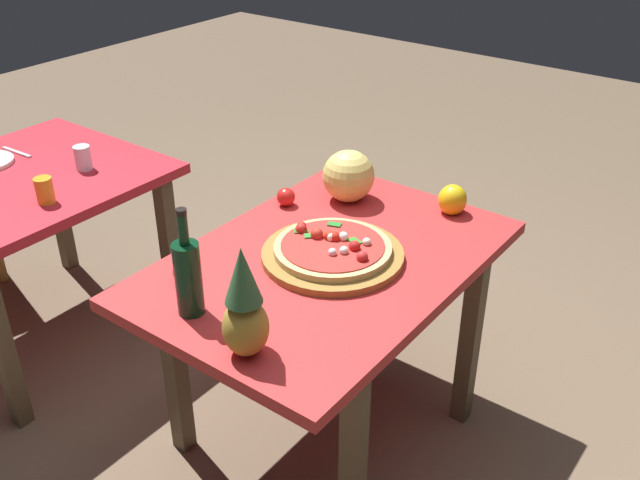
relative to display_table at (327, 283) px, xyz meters
name	(u,v)px	position (x,y,z in m)	size (l,w,h in m)	color
ground_plane	(326,430)	(0.00, 0.00, -0.65)	(10.00, 10.00, 0.00)	brown
display_table	(327,283)	(0.00, 0.00, 0.00)	(1.21, 0.83, 0.75)	brown
background_table	(20,201)	(-0.25, 1.33, -0.01)	(1.02, 0.89, 0.75)	brown
pizza_board	(333,255)	(0.01, -0.02, 0.11)	(0.45, 0.45, 0.03)	olive
pizza	(333,247)	(0.01, -0.02, 0.14)	(0.37, 0.37, 0.06)	tan
wine_bottle	(188,276)	(-0.47, 0.13, 0.22)	(0.08, 0.08, 0.33)	#0C311B
pineapple_left	(244,308)	(-0.51, -0.12, 0.24)	(0.12, 0.12, 0.32)	#AF8B32
melon	(348,176)	(0.38, 0.18, 0.19)	(0.19, 0.19, 0.19)	#E7D069
bell_pepper	(452,200)	(0.51, -0.17, 0.15)	(0.10, 0.10, 0.11)	yellow
tomato_at_corner	(286,197)	(0.20, 0.33, 0.13)	(0.07, 0.07, 0.07)	red
tomato_near_board	(185,272)	(-0.37, 0.25, 0.13)	(0.07, 0.07, 0.07)	red
drinking_glass_juice	(45,190)	(-0.30, 1.05, 0.14)	(0.07, 0.07, 0.10)	orange
drinking_glass_water	(83,158)	(-0.03, 1.18, 0.14)	(0.07, 0.07, 0.10)	silver
knife_utensil	(17,152)	(-0.10, 1.55, 0.10)	(0.02, 0.18, 0.01)	silver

